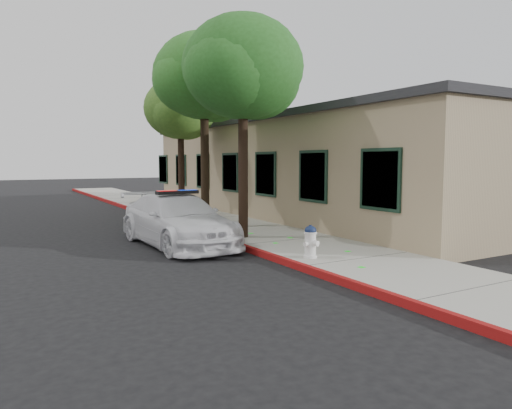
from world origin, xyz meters
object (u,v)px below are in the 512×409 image
at_px(street_tree_mid, 204,81).
at_px(police_car, 178,220).
at_px(street_tree_far, 182,112).
at_px(fire_hydrant, 310,241).
at_px(street_tree_near, 243,72).
at_px(clapboard_building, 310,168).

bearing_deg(street_tree_mid, police_car, -128.06).
height_order(police_car, street_tree_far, street_tree_far).
xyz_separation_m(fire_hydrant, street_tree_far, (0.73, 10.36, 4.01)).
bearing_deg(street_tree_near, fire_hydrant, -91.18).
bearing_deg(police_car, fire_hydrant, -67.57).
xyz_separation_m(street_tree_near, street_tree_mid, (0.01, 2.91, 0.18)).
xyz_separation_m(police_car, street_tree_mid, (1.95, 2.49, 4.47)).
bearing_deg(street_tree_mid, street_tree_far, 80.67).
relative_size(police_car, street_tree_mid, 0.78).
bearing_deg(street_tree_near, clapboard_building, 39.09).
bearing_deg(street_tree_far, fire_hydrant, -94.03).
xyz_separation_m(clapboard_building, street_tree_far, (-5.32, 2.00, 2.42)).
bearing_deg(street_tree_mid, fire_hydrant, -90.72).
relative_size(police_car, street_tree_near, 0.80).
relative_size(fire_hydrant, street_tree_near, 0.12).
distance_m(clapboard_building, police_car, 9.19).
height_order(fire_hydrant, street_tree_mid, street_tree_mid).
xyz_separation_m(clapboard_building, fire_hydrant, (-6.05, -8.36, -1.58)).
relative_size(street_tree_mid, street_tree_far, 1.15).
bearing_deg(street_tree_near, street_tree_far, 84.52).
distance_m(clapboard_building, fire_hydrant, 10.44).
height_order(clapboard_building, fire_hydrant, clapboard_building).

